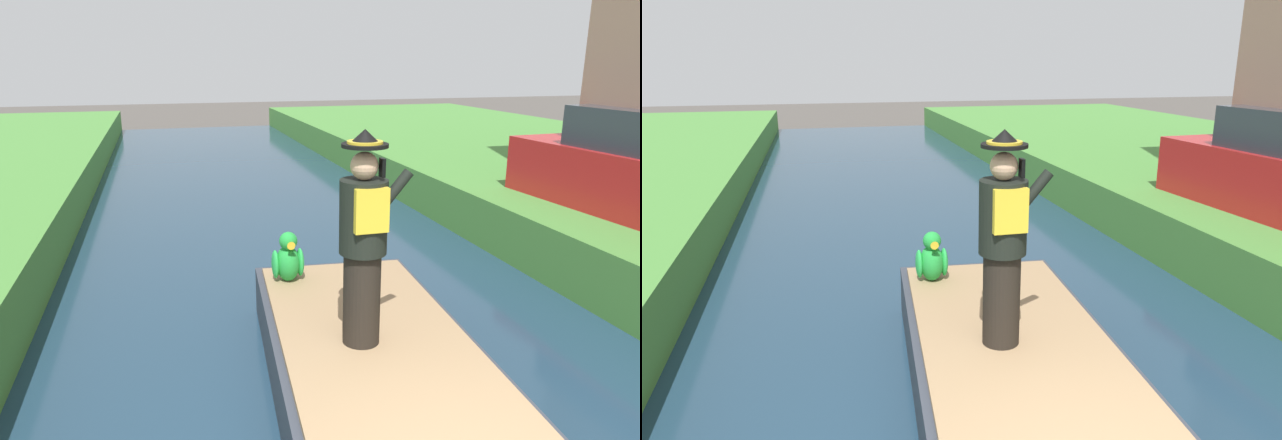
{
  "view_description": "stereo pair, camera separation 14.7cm",
  "coord_description": "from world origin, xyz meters",
  "views": [
    {
      "loc": [
        -1.71,
        -2.31,
        3.1
      ],
      "look_at": [
        -0.29,
        2.77,
        1.61
      ],
      "focal_mm": 32.3,
      "sensor_mm": 36.0,
      "label": 1
    },
    {
      "loc": [
        -1.57,
        -2.35,
        3.1
      ],
      "look_at": [
        -0.29,
        2.77,
        1.61
      ],
      "focal_mm": 32.3,
      "sensor_mm": 36.0,
      "label": 2
    }
  ],
  "objects": [
    {
      "name": "parrot_plush",
      "position": [
        -0.44,
        3.55,
        0.95
      ],
      "size": [
        0.36,
        0.35,
        0.57
      ],
      "color": "green",
      "rests_on": "boat"
    },
    {
      "name": "boat",
      "position": [
        0.0,
        2.0,
        0.4
      ],
      "size": [
        2.17,
        4.34,
        0.61
      ],
      "color": "#333842",
      "rests_on": "canal_water"
    },
    {
      "name": "person_pirate",
      "position": [
        -0.14,
        1.97,
        1.64
      ],
      "size": [
        0.61,
        0.42,
        1.85
      ],
      "rotation": [
        0.0,
        0.0,
        -0.07
      ],
      "color": "black",
      "rests_on": "boat"
    }
  ]
}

